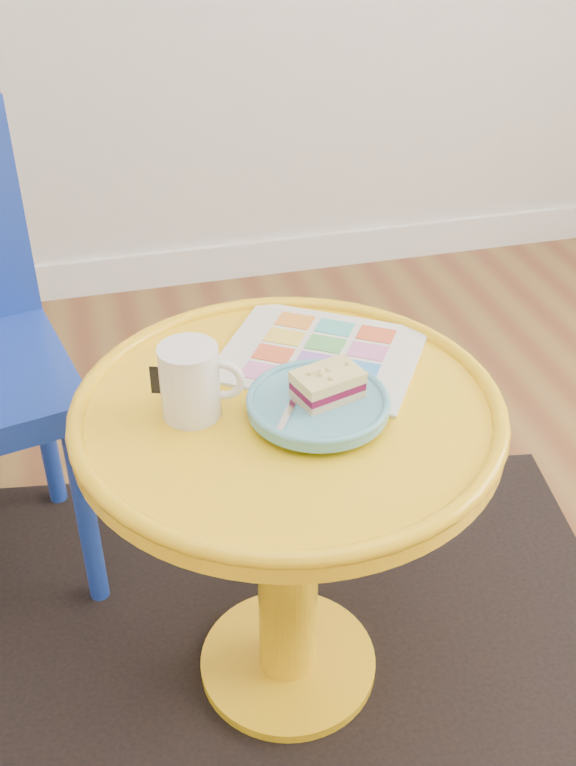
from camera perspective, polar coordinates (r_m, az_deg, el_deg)
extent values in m
cube|color=white|center=(2.83, -8.34, 7.54)|extent=(4.00, 0.02, 0.12)
cube|color=black|center=(1.65, 0.00, -18.38)|extent=(1.46, 1.29, 0.01)
cylinder|color=yellow|center=(1.64, 0.00, -18.18)|extent=(0.32, 0.32, 0.03)
cylinder|color=yellow|center=(1.43, 0.00, -11.30)|extent=(0.10, 0.10, 0.53)
cylinder|color=yellow|center=(1.24, 0.00, -2.13)|extent=(0.63, 0.63, 0.03)
cylinder|color=#1835A1|center=(1.65, -13.30, -8.83)|extent=(0.04, 0.04, 0.42)
cylinder|color=#1835A1|center=(1.90, -15.95, -2.79)|extent=(0.04, 0.04, 0.42)
cube|color=silver|center=(1.35, 2.20, 1.94)|extent=(0.39, 0.38, 0.01)
cylinder|color=silver|center=(1.20, -6.58, 0.09)|extent=(0.08, 0.08, 0.11)
torus|color=silver|center=(1.18, -4.41, 0.20)|extent=(0.06, 0.03, 0.06)
cylinder|color=#D1B78C|center=(1.17, -6.74, 2.08)|extent=(0.08, 0.08, 0.01)
cylinder|color=#549EB2|center=(1.21, 2.01, -1.86)|extent=(0.08, 0.08, 0.01)
cylinder|color=#549EB2|center=(1.20, 2.02, -1.42)|extent=(0.20, 0.20, 0.02)
cube|color=#D3BC8C|center=(1.20, 2.65, -0.64)|extent=(0.10, 0.08, 0.01)
cube|color=maroon|center=(1.20, 2.67, -0.17)|extent=(0.10, 0.08, 0.01)
cube|color=#EADB8C|center=(1.19, 2.68, 0.40)|extent=(0.11, 0.09, 0.02)
cube|color=silver|center=(1.18, 0.13, -1.77)|extent=(0.07, 0.10, 0.00)
cube|color=silver|center=(1.23, 1.03, 0.05)|extent=(0.03, 0.04, 0.00)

